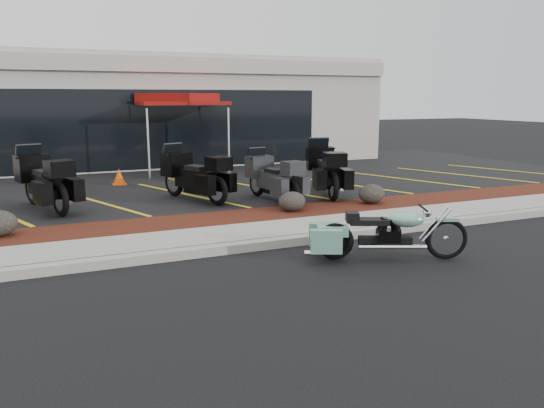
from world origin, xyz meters
name	(u,v)px	position (x,y,z in m)	size (l,w,h in m)	color
ground	(279,264)	(0.00, 0.00, 0.00)	(90.00, 90.00, 0.00)	black
curb	(258,245)	(0.00, 0.90, 0.07)	(24.00, 0.25, 0.15)	gray
sidewalk	(243,235)	(0.00, 1.60, 0.07)	(24.00, 1.20, 0.15)	gray
mulch_bed	(223,221)	(0.00, 2.80, 0.08)	(24.00, 1.20, 0.16)	#36180C
upper_lot	(166,183)	(0.00, 8.20, 0.07)	(26.00, 9.60, 0.15)	black
dealership_building	(130,111)	(0.00, 14.47, 2.01)	(18.00, 8.16, 4.00)	#AAA599
boulder_mid	(292,201)	(1.55, 2.79, 0.37)	(0.59, 0.49, 0.42)	black
boulder_right	(372,194)	(3.59, 2.83, 0.38)	(0.62, 0.52, 0.44)	black
hero_cruiser	(447,233)	(2.53, -0.85, 0.44)	(2.51, 0.64, 0.88)	#72B19A
touring_black_front	(31,174)	(-3.55, 5.83, 0.84)	(2.37, 0.90, 1.38)	black
touring_black_mid	(174,170)	(-0.36, 5.56, 0.81)	(2.26, 0.86, 1.31)	black
touring_grey	(257,172)	(1.53, 4.78, 0.75)	(2.08, 0.79, 1.21)	#2C2D31
touring_black_rear	(318,163)	(3.39, 5.07, 0.84)	(2.36, 0.90, 1.37)	black
traffic_cone	(119,177)	(-1.37, 7.93, 0.37)	(0.36, 0.36, 0.44)	#ED4B07
popup_canopy	(179,101)	(0.91, 10.08, 2.44)	(3.45, 3.45, 2.53)	silver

